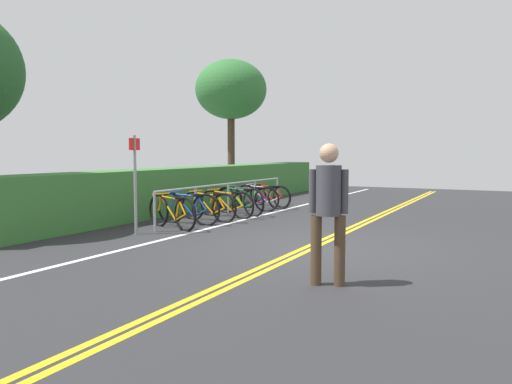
% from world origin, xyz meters
% --- Properties ---
extents(ground_plane, '(31.08, 13.84, 0.05)m').
position_xyz_m(ground_plane, '(0.00, 0.00, -0.03)').
color(ground_plane, '#2B2B2D').
extents(centre_line_yellow_inner, '(27.97, 0.10, 0.00)m').
position_xyz_m(centre_line_yellow_inner, '(0.00, -0.08, 0.00)').
color(centre_line_yellow_inner, gold).
rests_on(centre_line_yellow_inner, ground_plane).
extents(centre_line_yellow_outer, '(27.97, 0.10, 0.00)m').
position_xyz_m(centre_line_yellow_outer, '(0.00, 0.08, 0.00)').
color(centre_line_yellow_outer, gold).
rests_on(centre_line_yellow_outer, ground_plane).
extents(bike_lane_stripe_white, '(27.97, 0.12, 0.00)m').
position_xyz_m(bike_lane_stripe_white, '(0.00, 2.79, 0.00)').
color(bike_lane_stripe_white, white).
rests_on(bike_lane_stripe_white, ground_plane).
extents(bike_rack, '(6.14, 0.05, 0.86)m').
position_xyz_m(bike_rack, '(3.04, 3.55, 0.64)').
color(bike_rack, '#9EA0A5').
rests_on(bike_rack, ground_plane).
extents(bicycle_0, '(0.66, 1.69, 0.78)m').
position_xyz_m(bicycle_0, '(0.54, 3.52, 0.37)').
color(bicycle_0, black).
rests_on(bicycle_0, ground_plane).
extents(bicycle_1, '(0.46, 1.73, 0.78)m').
position_xyz_m(bicycle_1, '(1.27, 3.59, 0.37)').
color(bicycle_1, black).
rests_on(bicycle_1, ground_plane).
extents(bicycle_2, '(0.46, 1.72, 0.75)m').
position_xyz_m(bicycle_2, '(1.92, 3.46, 0.35)').
color(bicycle_2, black).
rests_on(bicycle_2, ground_plane).
extents(bicycle_3, '(0.46, 1.78, 0.74)m').
position_xyz_m(bicycle_3, '(2.74, 3.43, 0.34)').
color(bicycle_3, black).
rests_on(bicycle_3, ground_plane).
extents(bicycle_4, '(0.67, 1.79, 0.79)m').
position_xyz_m(bicycle_4, '(3.37, 3.40, 0.37)').
color(bicycle_4, black).
rests_on(bicycle_4, ground_plane).
extents(bicycle_5, '(0.60, 1.75, 0.75)m').
position_xyz_m(bicycle_5, '(4.18, 3.58, 0.35)').
color(bicycle_5, black).
rests_on(bicycle_5, ground_plane).
extents(bicycle_6, '(0.46, 1.78, 0.75)m').
position_xyz_m(bicycle_6, '(4.92, 3.49, 0.35)').
color(bicycle_6, black).
rests_on(bicycle_6, ground_plane).
extents(bicycle_7, '(0.63, 1.64, 0.72)m').
position_xyz_m(bicycle_7, '(5.59, 3.58, 0.33)').
color(bicycle_7, black).
rests_on(bicycle_7, ground_plane).
extents(pedestrian, '(0.32, 0.47, 1.79)m').
position_xyz_m(pedestrian, '(-2.40, -1.12, 1.04)').
color(pedestrian, '#4C3826').
rests_on(pedestrian, ground_plane).
extents(sign_post_near, '(0.36, 0.08, 2.01)m').
position_xyz_m(sign_post_near, '(-0.44, 3.69, 1.22)').
color(sign_post_near, gray).
rests_on(sign_post_near, ground_plane).
extents(hedge_backdrop, '(15.09, 0.97, 1.22)m').
position_xyz_m(hedge_backdrop, '(4.54, 5.33, 0.61)').
color(hedge_backdrop, '#387533').
rests_on(hedge_backdrop, ground_plane).
extents(tree_mid, '(2.94, 2.94, 5.45)m').
position_xyz_m(tree_mid, '(9.89, 7.46, 4.20)').
color(tree_mid, '#473323').
rests_on(tree_mid, ground_plane).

